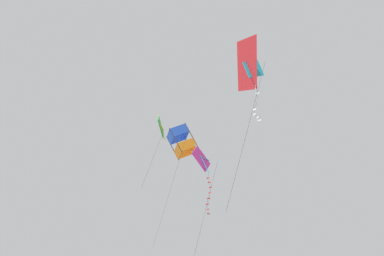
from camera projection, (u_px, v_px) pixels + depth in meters
name	position (u px, v px, depth m)	size (l,w,h in m)	color
kite_diamond_upper_right	(201.00, 160.00, 30.44)	(2.42, 2.21, 10.08)	#DB2D93
kite_box_low_drifter	(182.00, 141.00, 40.98)	(3.43, 3.05, 10.05)	blue
kite_delta_highest	(248.00, 66.00, 22.98)	(3.10, 2.09, 8.11)	red
kite_diamond_near_left	(161.00, 127.00, 36.16)	(2.24, 1.61, 5.80)	green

